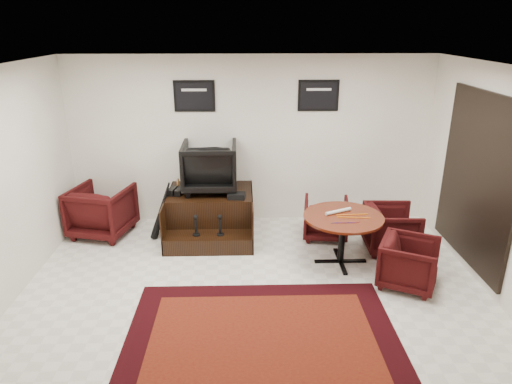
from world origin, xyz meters
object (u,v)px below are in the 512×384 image
at_px(shine_podium, 211,215).
at_px(meeting_table, 343,222).
at_px(table_chair_window, 392,227).
at_px(table_chair_corner, 409,261).
at_px(shine_chair, 210,164).
at_px(table_chair_back, 326,216).
at_px(armchair_side, 102,208).

relative_size(shine_podium, meeting_table, 1.26).
distance_m(table_chair_window, table_chair_corner, 1.01).
xyz_separation_m(shine_podium, shine_chair, (0.00, 0.14, 0.82)).
bearing_deg(shine_podium, table_chair_back, -5.81).
bearing_deg(table_chair_corner, meeting_table, 76.42).
bearing_deg(table_chair_back, shine_podium, 3.27).
xyz_separation_m(table_chair_back, table_chair_corner, (0.83, -1.48, 0.01)).
height_order(shine_podium, shine_chair, shine_chair).
bearing_deg(table_chair_back, armchair_side, 5.81).
bearing_deg(shine_chair, armchair_side, 3.44).
relative_size(armchair_side, table_chair_corner, 1.25).
distance_m(armchair_side, table_chair_back, 3.61).
relative_size(meeting_table, table_chair_window, 1.47).
distance_m(shine_chair, table_chair_corner, 3.33).
bearing_deg(shine_chair, table_chair_back, 169.20).
xyz_separation_m(meeting_table, table_chair_corner, (0.75, -0.63, -0.28)).
height_order(shine_podium, table_chair_window, table_chair_window).
relative_size(shine_chair, meeting_table, 0.78).
relative_size(shine_chair, armchair_side, 0.98).
distance_m(shine_podium, table_chair_back, 1.86).
distance_m(armchair_side, table_chair_corner, 4.74).
relative_size(shine_chair, table_chair_back, 1.25).
bearing_deg(shine_podium, table_chair_window, -13.53).
bearing_deg(shine_podium, meeting_table, -28.37).
xyz_separation_m(table_chair_back, table_chair_window, (0.91, -0.48, 0.03)).
xyz_separation_m(shine_chair, meeting_table, (1.93, -1.18, -0.50)).
relative_size(armchair_side, table_chair_back, 1.27).
distance_m(shine_chair, table_chair_back, 2.03).
distance_m(table_chair_back, table_chair_window, 1.03).
height_order(shine_chair, table_chair_corner, shine_chair).
relative_size(shine_chair, table_chair_corner, 1.22).
distance_m(shine_podium, table_chair_corner, 3.16).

